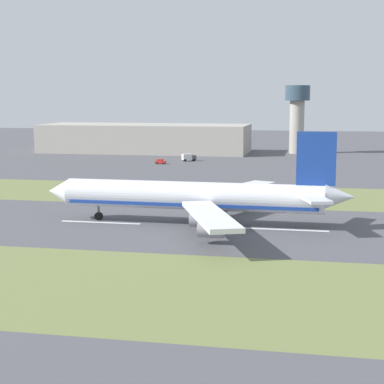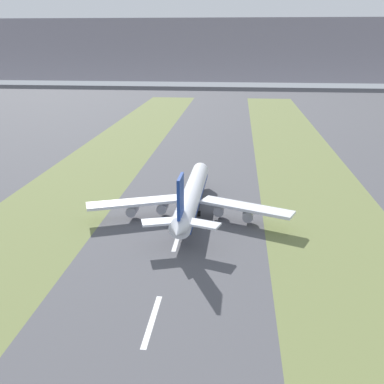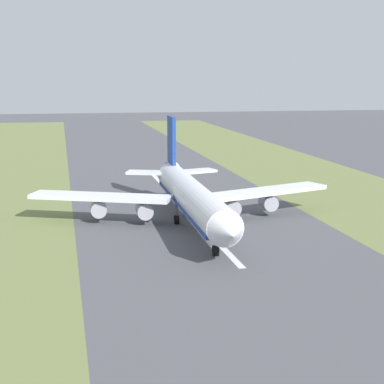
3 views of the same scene
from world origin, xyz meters
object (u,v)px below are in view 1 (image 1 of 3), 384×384
Objects in this scene: control_tower at (297,112)px; apron_car at (160,162)px; service_truck at (189,157)px; terminal_building at (145,138)px; airplane_main_jet at (201,197)px.

control_tower is 83.46m from apron_car.
terminal_building is at bearing 36.65° from service_truck.
service_truck is (134.95, 29.99, -4.36)m from airplane_main_jet.
airplane_main_jet is 138.31m from service_truck.
airplane_main_jet is at bearing -161.06° from terminal_building.
apron_car is (120.96, 39.00, -5.02)m from airplane_main_jet.
service_truck is 16.65m from apron_car.
apron_car is at bearing 139.38° from control_tower.
terminal_building is 22.70× the size of apron_car.
apron_car is (-61.65, 52.88, -19.19)m from control_tower.
service_truck reaches higher than apron_car.
airplane_main_jet is 127.19m from apron_car.
airplane_main_jet is at bearing -167.47° from service_truck.
service_truck is at bearing 137.37° from control_tower.
control_tower reaches higher than terminal_building.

